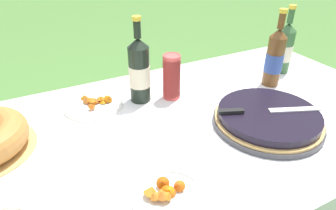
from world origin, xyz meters
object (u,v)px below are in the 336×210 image
(snack_plate_right, at_px, (168,195))
(juice_bottle_red, at_px, (139,71))
(cup_stack, at_px, (172,77))
(snack_plate_left, at_px, (94,103))
(serving_knife, at_px, (261,111))
(cider_bottle_green, at_px, (284,48))
(cider_bottle_amber, at_px, (275,58))
(berry_tart, at_px, (268,118))

(snack_plate_right, bearing_deg, juice_bottle_red, 74.96)
(cup_stack, xyz_separation_m, snack_plate_left, (-0.31, 0.08, -0.08))
(serving_knife, relative_size, cider_bottle_green, 1.11)
(cider_bottle_green, bearing_deg, juice_bottle_red, 176.19)
(juice_bottle_red, height_order, snack_plate_right, juice_bottle_red)
(cider_bottle_green, relative_size, cider_bottle_amber, 0.95)
(juice_bottle_red, xyz_separation_m, snack_plate_right, (-0.14, -0.53, -0.12))
(serving_knife, xyz_separation_m, juice_bottle_red, (-0.31, 0.37, 0.07))
(berry_tart, xyz_separation_m, snack_plate_right, (-0.48, -0.14, -0.01))
(berry_tart, relative_size, cup_stack, 2.07)
(snack_plate_right, bearing_deg, snack_plate_left, 94.70)
(cider_bottle_green, bearing_deg, snack_plate_left, 174.69)
(cider_bottle_green, xyz_separation_m, snack_plate_right, (-0.87, -0.48, -0.11))
(berry_tart, relative_size, snack_plate_left, 1.66)
(cup_stack, relative_size, snack_plate_right, 0.96)
(serving_knife, bearing_deg, snack_plate_left, 162.76)
(juice_bottle_red, bearing_deg, snack_plate_left, 168.93)
(serving_knife, height_order, cider_bottle_amber, cider_bottle_amber)
(serving_knife, height_order, cider_bottle_green, cider_bottle_green)
(cup_stack, distance_m, snack_plate_left, 0.33)
(serving_knife, height_order, cup_stack, cup_stack)
(cider_bottle_green, relative_size, juice_bottle_red, 0.93)
(cup_stack, distance_m, cider_bottle_amber, 0.47)
(berry_tart, xyz_separation_m, cup_stack, (-0.21, 0.34, 0.07))
(cup_stack, bearing_deg, snack_plate_left, 166.20)
(berry_tart, relative_size, snack_plate_right, 1.99)
(cider_bottle_amber, xyz_separation_m, snack_plate_right, (-0.72, -0.39, -0.12))
(berry_tart, xyz_separation_m, cider_bottle_amber, (0.25, 0.25, 0.10))
(cup_stack, height_order, juice_bottle_red, juice_bottle_red)
(cider_bottle_green, relative_size, snack_plate_left, 1.36)
(berry_tart, relative_size, cider_bottle_green, 1.22)
(snack_plate_left, bearing_deg, snack_plate_right, -85.30)
(juice_bottle_red, distance_m, snack_plate_right, 0.56)
(serving_knife, relative_size, cup_stack, 1.89)
(berry_tart, relative_size, juice_bottle_red, 1.13)
(cider_bottle_amber, bearing_deg, serving_knife, -139.37)
(cup_stack, bearing_deg, berry_tart, -58.18)
(juice_bottle_red, bearing_deg, snack_plate_right, -105.04)
(cider_bottle_green, bearing_deg, cup_stack, 179.16)
(cup_stack, height_order, cider_bottle_amber, cider_bottle_amber)
(berry_tart, xyz_separation_m, serving_knife, (-0.03, 0.01, 0.04))
(cider_bottle_amber, distance_m, snack_plate_right, 0.83)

